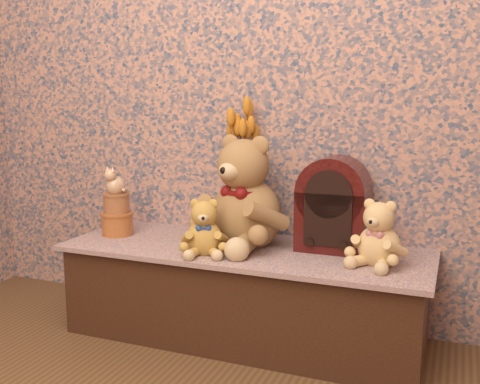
% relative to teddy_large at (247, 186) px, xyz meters
% --- Properties ---
extents(display_shelf, '(1.51, 0.55, 0.39)m').
position_rel_teddy_large_xyz_m(display_shelf, '(0.01, -0.05, -0.44)').
color(display_shelf, '#384473').
rests_on(display_shelf, ground).
extents(teddy_large, '(0.51, 0.56, 0.49)m').
position_rel_teddy_large_xyz_m(teddy_large, '(0.00, 0.00, 0.00)').
color(teddy_large, olive).
rests_on(teddy_large, display_shelf).
extents(teddy_medium, '(0.26, 0.28, 0.24)m').
position_rel_teddy_large_xyz_m(teddy_medium, '(-0.10, -0.19, -0.13)').
color(teddy_medium, '#AF7E31').
rests_on(teddy_medium, display_shelf).
extents(teddy_small, '(0.27, 0.30, 0.26)m').
position_rel_teddy_large_xyz_m(teddy_small, '(0.56, -0.09, -0.12)').
color(teddy_small, tan).
rests_on(teddy_small, display_shelf).
extents(cathedral_radio, '(0.28, 0.20, 0.38)m').
position_rel_teddy_large_xyz_m(cathedral_radio, '(0.35, 0.06, -0.06)').
color(cathedral_radio, '#360A09').
rests_on(cathedral_radio, display_shelf).
extents(ceramic_vase, '(0.14, 0.14, 0.19)m').
position_rel_teddy_large_xyz_m(ceramic_vase, '(-0.06, 0.11, -0.15)').
color(ceramic_vase, tan).
rests_on(ceramic_vase, display_shelf).
extents(dried_stalks, '(0.24, 0.24, 0.39)m').
position_rel_teddy_large_xyz_m(dried_stalks, '(-0.06, 0.11, 0.13)').
color(dried_stalks, orange).
rests_on(dried_stalks, ceramic_vase).
extents(biscuit_tin_lower, '(0.18, 0.18, 0.10)m').
position_rel_teddy_large_xyz_m(biscuit_tin_lower, '(-0.60, -0.06, -0.20)').
color(biscuit_tin_lower, gold).
rests_on(biscuit_tin_lower, display_shelf).
extents(biscuit_tin_upper, '(0.13, 0.13, 0.09)m').
position_rel_teddy_large_xyz_m(biscuit_tin_upper, '(-0.60, -0.06, -0.10)').
color(biscuit_tin_upper, tan).
rests_on(biscuit_tin_upper, biscuit_tin_lower).
extents(cat_figurine, '(0.11, 0.12, 0.13)m').
position_rel_teddy_large_xyz_m(cat_figurine, '(-0.60, -0.06, 0.00)').
color(cat_figurine, silver).
rests_on(cat_figurine, biscuit_tin_upper).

